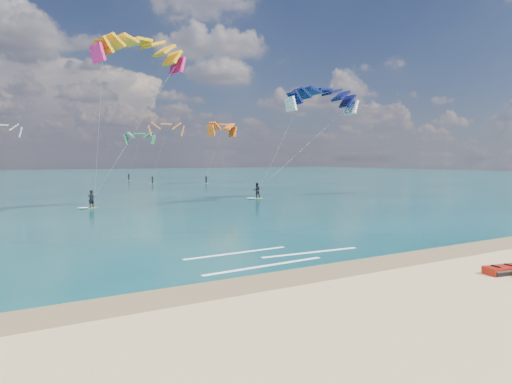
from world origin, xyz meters
TOP-DOWN VIEW (x-y plane):
  - ground at (0.00, 40.00)m, footprint 320.00×320.00m
  - wet_sand_strip at (0.00, 3.00)m, footprint 320.00×2.40m
  - sea at (0.00, 104.00)m, footprint 320.00×200.00m
  - packed_kite_mid at (7.85, -1.11)m, footprint 2.40×1.45m
  - kitesurfer_main at (-0.49, 30.79)m, footprint 10.54×8.17m
  - kitesurfer_far at (20.11, 32.31)m, footprint 13.64×6.82m
  - shoreline_foam at (0.91, 6.43)m, footprint 9.41×3.61m

SIDE VIEW (x-z plane):
  - ground at x=0.00m, z-range 0.00..0.00m
  - packed_kite_mid at x=7.85m, z-range -0.19..0.19m
  - wet_sand_strip at x=0.00m, z-range 0.00..0.01m
  - sea at x=0.00m, z-range 0.00..0.04m
  - shoreline_foam at x=0.91m, z-range 0.04..0.05m
  - kitesurfer_far at x=20.11m, z-range 0.21..14.68m
  - kitesurfer_main at x=-0.49m, z-range 0.19..16.86m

